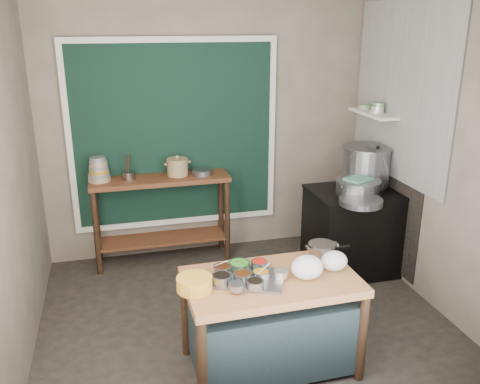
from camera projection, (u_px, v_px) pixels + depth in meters
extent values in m
cube|color=#2F2A24|center=(242.00, 315.00, 4.58)|extent=(3.50, 3.00, 0.02)
cube|color=#786C5C|center=(206.00, 128.00, 5.51)|extent=(3.50, 0.02, 2.80)
cube|color=#786C5C|center=(9.00, 181.00, 3.71)|extent=(0.02, 3.00, 2.80)
cube|color=#786C5C|center=(431.00, 151.00, 4.55)|extent=(0.02, 3.00, 2.80)
cube|color=black|center=(175.00, 135.00, 5.41)|extent=(2.10, 0.02, 1.90)
cube|color=#B2B2AA|center=(401.00, 92.00, 4.90)|extent=(0.02, 1.70, 1.70)
cube|color=black|center=(385.00, 201.00, 5.37)|extent=(0.01, 1.30, 1.30)
cube|color=beige|center=(373.00, 113.00, 5.23)|extent=(0.22, 0.70, 0.03)
cube|color=brown|center=(271.00, 323.00, 3.78)|extent=(1.26, 0.74, 0.75)
cube|color=#502A16|center=(162.00, 219.00, 5.47)|extent=(1.45, 0.40, 0.95)
cube|color=black|center=(354.00, 232.00, 5.27)|extent=(0.90, 0.68, 0.85)
cube|color=black|center=(357.00, 192.00, 5.13)|extent=(0.92, 0.69, 0.03)
cube|color=gray|center=(249.00, 278.00, 3.63)|extent=(0.61, 0.54, 0.02)
cylinder|color=gray|center=(239.00, 266.00, 3.72)|extent=(0.16, 0.16, 0.06)
cylinder|color=silver|center=(281.00, 273.00, 3.63)|extent=(0.10, 0.10, 0.05)
cylinder|color=gray|center=(237.00, 287.00, 3.45)|extent=(0.11, 0.11, 0.05)
cylinder|color=gray|center=(261.00, 275.00, 3.61)|extent=(0.13, 0.13, 0.05)
cylinder|color=gray|center=(222.00, 270.00, 3.67)|extent=(0.13, 0.13, 0.06)
cylinder|color=gray|center=(259.00, 264.00, 3.76)|extent=(0.13, 0.13, 0.05)
cylinder|color=gray|center=(255.00, 284.00, 3.48)|extent=(0.13, 0.13, 0.05)
cylinder|color=gray|center=(222.00, 279.00, 3.55)|extent=(0.14, 0.14, 0.06)
cylinder|color=gray|center=(243.00, 277.00, 3.57)|extent=(0.13, 0.13, 0.06)
cylinder|color=gold|center=(194.00, 284.00, 3.48)|extent=(0.32, 0.32, 0.10)
ellipsoid|color=white|center=(307.00, 267.00, 3.63)|extent=(0.25, 0.22, 0.17)
ellipsoid|color=white|center=(334.00, 261.00, 3.75)|extent=(0.24, 0.22, 0.15)
cylinder|color=tan|center=(100.00, 179.00, 5.19)|extent=(0.23, 0.23, 0.04)
cylinder|color=gray|center=(99.00, 175.00, 5.18)|extent=(0.22, 0.22, 0.04)
cylinder|color=gold|center=(99.00, 171.00, 5.16)|extent=(0.20, 0.20, 0.04)
cylinder|color=gray|center=(98.00, 167.00, 5.15)|extent=(0.19, 0.19, 0.04)
cylinder|color=tan|center=(98.00, 163.00, 5.14)|extent=(0.18, 0.18, 0.04)
cylinder|color=gray|center=(98.00, 159.00, 5.12)|extent=(0.16, 0.16, 0.04)
cylinder|color=gray|center=(129.00, 175.00, 5.24)|extent=(0.17, 0.17, 0.08)
cylinder|color=gray|center=(202.00, 172.00, 5.41)|extent=(0.26, 0.26, 0.05)
cylinder|color=gray|center=(374.00, 168.00, 5.14)|extent=(0.17, 0.46, 0.44)
cube|color=#498477|center=(358.00, 179.00, 4.97)|extent=(0.30, 0.27, 0.02)
cylinder|color=gray|center=(361.00, 202.00, 4.74)|extent=(0.54, 0.54, 0.05)
cylinder|color=silver|center=(377.00, 111.00, 5.15)|extent=(0.13, 0.13, 0.04)
cylinder|color=silver|center=(378.00, 108.00, 5.14)|extent=(0.12, 0.12, 0.04)
cylinder|color=gray|center=(378.00, 105.00, 5.13)|extent=(0.11, 0.11, 0.04)
cylinder|color=gray|center=(365.00, 107.00, 5.40)|extent=(0.12, 0.12, 0.04)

